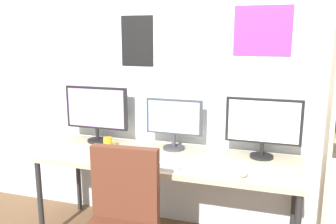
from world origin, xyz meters
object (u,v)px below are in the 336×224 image
computer_mouse (243,174)px  laptop_closed (211,164)px  coffee_mug (108,143)px  desk (166,163)px  monitor_center (174,121)px  monitor_left (97,111)px  keyboard_main (156,166)px  monitor_right (263,124)px

computer_mouse → laptop_closed: 0.27m
laptop_closed → coffee_mug: bearing=153.8°
desk → monitor_center: (0.00, 0.21, 0.29)m
coffee_mug → monitor_left: bearing=141.3°
keyboard_main → monitor_center: bearing=90.0°
monitor_left → monitor_right: size_ratio=1.02×
monitor_center → coffee_mug: monitor_center is taller
monitor_left → coffee_mug: 0.33m
monitor_center → laptop_closed: monitor_center is taller
desk → computer_mouse: bearing=-18.8°
monitor_center → keyboard_main: (0.00, -0.44, -0.23)m
desk → keyboard_main: keyboard_main is taller
monitor_left → computer_mouse: size_ratio=6.09×
desk → monitor_right: monitor_right is taller
desk → monitor_center: size_ratio=4.38×
monitor_left → monitor_center: bearing=-0.0°
keyboard_main → coffee_mug: coffee_mug is taller
keyboard_main → coffee_mug: 0.62m
monitor_right → keyboard_main: bearing=-148.2°
desk → computer_mouse: 0.66m
monitor_left → keyboard_main: 0.88m
monitor_center → laptop_closed: size_ratio=1.48×
monitor_right → keyboard_main: size_ratio=1.59×
computer_mouse → laptop_closed: (-0.24, 0.12, -0.00)m
monitor_left → monitor_center: (0.71, -0.00, -0.04)m
desk → coffee_mug: bearing=172.4°
keyboard_main → computer_mouse: size_ratio=3.76×
desk → laptop_closed: bearing=-14.1°
desk → monitor_left: 0.82m
laptop_closed → coffee_mug: (-0.91, 0.17, 0.03)m
monitor_center → computer_mouse: (0.62, -0.42, -0.23)m
computer_mouse → monitor_center: bearing=145.7°
laptop_closed → monitor_left: bearing=148.4°
monitor_left → keyboard_main: bearing=-31.8°
monitor_right → laptop_closed: bearing=-137.9°
monitor_center → coffee_mug: bearing=-165.4°
desk → monitor_right: (0.71, 0.21, 0.32)m
desk → computer_mouse: size_ratio=21.56×
coffee_mug → laptop_closed: bearing=-10.3°
monitor_left → coffee_mug: size_ratio=5.52×
monitor_left → computer_mouse: monitor_left is taller
computer_mouse → coffee_mug: size_ratio=0.91×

